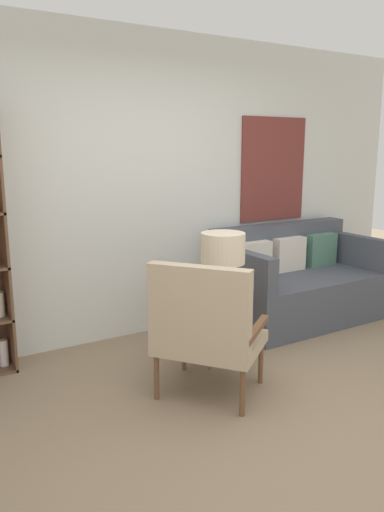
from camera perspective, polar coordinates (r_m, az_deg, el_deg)
The scene contains 6 objects.
ground_plane at distance 3.23m, azimuth 9.87°, elevation -19.56°, with size 14.00×14.00×0.00m, color #847056.
wall_back at distance 4.49m, azimuth -6.59°, elevation 7.80°, with size 6.40×0.08×2.70m.
armchair at distance 3.36m, azimuth 1.47°, elevation -7.97°, with size 0.88×0.90×0.97m.
couch at distance 5.15m, azimuth 11.92°, elevation -3.11°, with size 1.64×0.90×0.93m.
side_table at distance 3.95m, azimuth 3.06°, elevation -5.33°, with size 0.50×0.50×0.57m.
table_lamp at distance 3.86m, azimuth 3.55°, elevation 0.22°, with size 0.34×0.34×0.49m.
Camera 1 is at (-1.85, -2.04, 1.69)m, focal length 35.00 mm.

